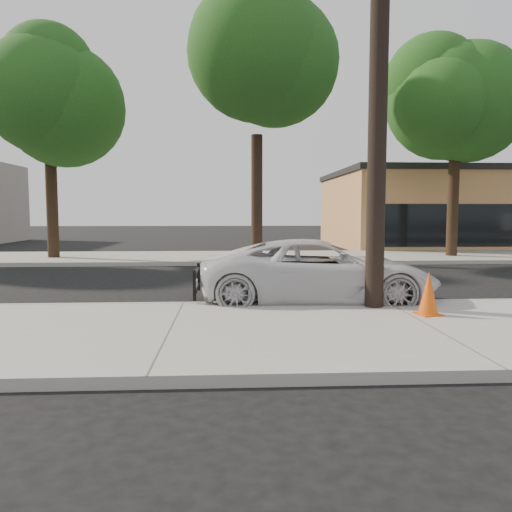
# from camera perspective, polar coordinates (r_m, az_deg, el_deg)

# --- Properties ---
(ground) EXTENTS (120.00, 120.00, 0.00)m
(ground) POSITION_cam_1_polar(r_m,az_deg,el_deg) (11.97, -7.39, -4.20)
(ground) COLOR black
(ground) RESTS_ON ground
(near_sidewalk) EXTENTS (90.00, 4.40, 0.15)m
(near_sidewalk) POSITION_cam_1_polar(r_m,az_deg,el_deg) (7.75, -9.76, -8.73)
(near_sidewalk) COLOR gray
(near_sidewalk) RESTS_ON ground
(far_sidewalk) EXTENTS (90.00, 5.00, 0.15)m
(far_sidewalk) POSITION_cam_1_polar(r_m,az_deg,el_deg) (20.38, -5.64, -0.18)
(far_sidewalk) COLOR gray
(far_sidewalk) RESTS_ON ground
(curb_near) EXTENTS (90.00, 0.12, 0.16)m
(curb_near) POSITION_cam_1_polar(r_m,az_deg,el_deg) (9.89, -8.29, -5.71)
(curb_near) COLOR #9E9B93
(curb_near) RESTS_ON ground
(building_main) EXTENTS (18.00, 10.00, 4.00)m
(building_main) POSITION_cam_1_polar(r_m,az_deg,el_deg) (31.62, 25.49, 4.69)
(building_main) COLOR #C27B50
(building_main) RESTS_ON ground
(utility_pole) EXTENTS (1.40, 0.34, 9.00)m
(utility_pole) POSITION_cam_1_polar(r_m,az_deg,el_deg) (9.88, 13.88, 21.28)
(utility_pole) COLOR black
(utility_pole) RESTS_ON near_sidewalk
(tree_b) EXTENTS (4.34, 4.20, 8.45)m
(tree_b) POSITION_cam_1_polar(r_m,az_deg,el_deg) (21.37, -22.27, 16.10)
(tree_b) COLOR black
(tree_b) RESTS_ON far_sidewalk
(tree_c) EXTENTS (4.96, 4.80, 9.55)m
(tree_c) POSITION_cam_1_polar(r_m,az_deg,el_deg) (20.10, 0.78, 19.42)
(tree_c) COLOR black
(tree_c) RESTS_ON far_sidewalk
(tree_d) EXTENTS (4.50, 4.35, 8.75)m
(tree_d) POSITION_cam_1_polar(r_m,az_deg,el_deg) (22.27, 22.57, 16.18)
(tree_d) COLOR black
(tree_d) RESTS_ON far_sidewalk
(police_cruiser) EXTENTS (4.97, 2.49, 1.35)m
(police_cruiser) POSITION_cam_1_polar(r_m,az_deg,el_deg) (10.48, 7.15, -1.78)
(police_cruiser) COLOR silver
(police_cruiser) RESTS_ON ground
(traffic_cone) EXTENTS (0.46, 0.46, 0.75)m
(traffic_cone) POSITION_cam_1_polar(r_m,az_deg,el_deg) (9.07, 19.11, -4.12)
(traffic_cone) COLOR #DE500B
(traffic_cone) RESTS_ON near_sidewalk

